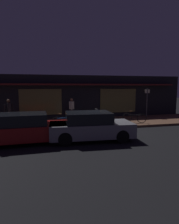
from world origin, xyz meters
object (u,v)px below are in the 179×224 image
at_px(sign_post, 147,101).
at_px(parked_car_far, 90,126).
at_px(motorcycle, 90,116).
at_px(bicycle_extra, 134,118).
at_px(person_photographer, 9,111).
at_px(bicycle_parked, 64,121).
at_px(parked_car_near, 25,128).
at_px(person_bystander, 72,109).

distance_m(sign_post, parked_car_far, 8.10).
height_order(motorcycle, bicycle_extra, motorcycle).
xyz_separation_m(motorcycle, person_photographer, (-5.47, 0.92, 0.38)).
height_order(bicycle_extra, parked_car_far, parked_car_far).
height_order(motorcycle, bicycle_parked, motorcycle).
bearing_deg(bicycle_parked, sign_post, 16.99).
bearing_deg(parked_car_near, parked_car_far, -4.92).
xyz_separation_m(parked_car_near, parked_car_far, (3.13, -0.27, 0.00)).
xyz_separation_m(person_photographer, sign_post, (10.72, 0.44, 0.48)).
xyz_separation_m(motorcycle, parked_car_far, (-0.91, -3.84, 0.06)).
bearing_deg(person_bystander, person_photographer, -175.23).
bearing_deg(sign_post, parked_car_near, -152.04).
relative_size(bicycle_extra, person_bystander, 0.88).
bearing_deg(bicycle_parked, person_photographer, 153.69).
height_order(motorcycle, parked_car_near, parked_car_near).
relative_size(bicycle_parked, bicycle_extra, 1.08).
relative_size(person_photographer, parked_car_far, 0.40).
distance_m(bicycle_extra, parked_car_near, 7.62).
relative_size(sign_post, parked_car_near, 0.58).
xyz_separation_m(bicycle_parked, person_photographer, (-3.55, 1.76, 0.52)).
distance_m(person_bystander, parked_car_far, 5.14).
distance_m(motorcycle, person_photographer, 5.56).
height_order(motorcycle, parked_car_far, parked_car_far).
bearing_deg(motorcycle, bicycle_extra, -14.35).
xyz_separation_m(motorcycle, sign_post, (5.25, 1.36, 0.86)).
relative_size(motorcycle, parked_car_far, 0.40).
bearing_deg(parked_car_near, bicycle_extra, 21.51).
relative_size(sign_post, parked_car_far, 0.57).
relative_size(motorcycle, bicycle_extra, 1.16).
relative_size(person_bystander, parked_car_near, 0.40).
height_order(bicycle_parked, parked_car_far, parked_car_far).
relative_size(person_photographer, sign_post, 0.70).
xyz_separation_m(bicycle_extra, parked_car_far, (-3.96, -3.06, 0.20)).
xyz_separation_m(motorcycle, bicycle_parked, (-1.92, -0.83, -0.14)).
bearing_deg(person_photographer, sign_post, 2.33).
bearing_deg(motorcycle, parked_car_near, -138.53).
distance_m(bicycle_extra, sign_post, 3.23).
distance_m(bicycle_parked, parked_car_far, 3.18).
height_order(person_bystander, sign_post, sign_post).
height_order(person_photographer, person_bystander, same).
height_order(motorcycle, sign_post, sign_post).
height_order(motorcycle, person_bystander, person_bystander).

